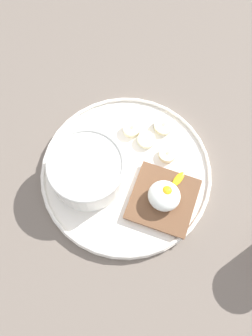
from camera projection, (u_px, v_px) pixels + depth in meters
The scene contains 9 objects.
ground_plane at pixel (126, 177), 62.71cm from camera, with size 120.00×120.00×2.00cm, color #6D6258.
plate at pixel (126, 173), 61.04cm from camera, with size 27.84×27.84×1.60cm.
oatmeal_bowl at pixel (87, 170), 57.83cm from camera, with size 11.95×11.95×5.74cm.
toast_slice at pixel (163, 199), 58.56cm from camera, with size 11.69×11.69×1.11cm.
poached_egg at pixel (165, 195), 56.71cm from camera, with size 5.02×7.92×3.26cm.
banana_slice_front at pixel (149, 141), 62.23cm from camera, with size 3.26×3.18×1.26cm.
banana_slice_left at pixel (167, 154), 61.40cm from camera, with size 3.49×3.49×1.13cm.
banana_slice_back at pixel (164, 126), 63.16cm from camera, with size 4.65×4.63×1.46cm.
banana_slice_right at pixel (132, 129), 62.92cm from camera, with size 3.60×3.64×1.38cm.
Camera 1 is at (-10.94, 17.99, 60.09)cm, focal length 40.00 mm.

